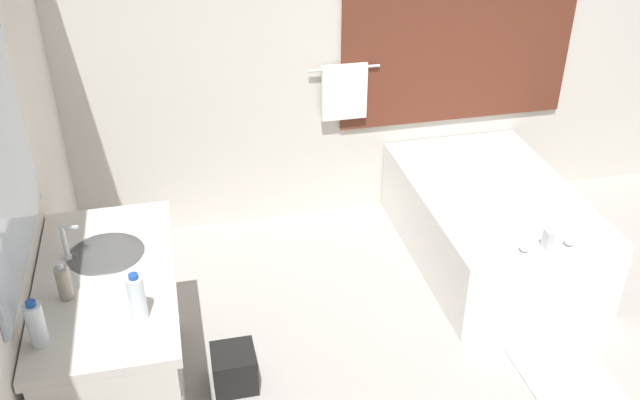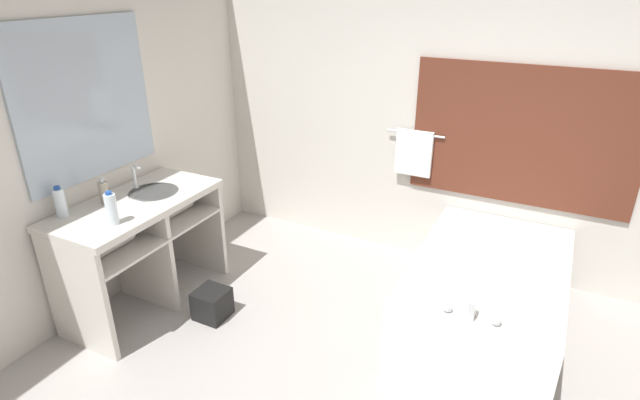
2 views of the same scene
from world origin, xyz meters
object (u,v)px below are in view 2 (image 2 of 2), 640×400
(bathtub, at_px, (487,291))
(water_bottle_1, at_px, (111,209))
(waste_bin, at_px, (212,304))
(water_bottle_2, at_px, (60,203))
(soap_dispenser, at_px, (104,192))

(bathtub, height_order, water_bottle_1, water_bottle_1)
(bathtub, xyz_separation_m, water_bottle_1, (-2.25, -1.24, 0.70))
(waste_bin, bearing_deg, water_bottle_2, -149.06)
(bathtub, relative_size, water_bottle_1, 6.91)
(water_bottle_2, height_order, soap_dispenser, water_bottle_2)
(water_bottle_1, height_order, soap_dispenser, water_bottle_1)
(bathtub, distance_m, soap_dispenser, 2.84)
(water_bottle_1, xyz_separation_m, waste_bin, (0.40, 0.40, -0.87))
(bathtub, xyz_separation_m, soap_dispenser, (-2.56, -1.02, 0.67))
(water_bottle_1, distance_m, water_bottle_2, 0.40)
(water_bottle_2, xyz_separation_m, soap_dispenser, (0.08, 0.29, -0.02))
(water_bottle_2, distance_m, waste_bin, 1.27)
(water_bottle_2, distance_m, soap_dispenser, 0.30)
(waste_bin, bearing_deg, bathtub, 24.32)
(water_bottle_2, relative_size, waste_bin, 0.94)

